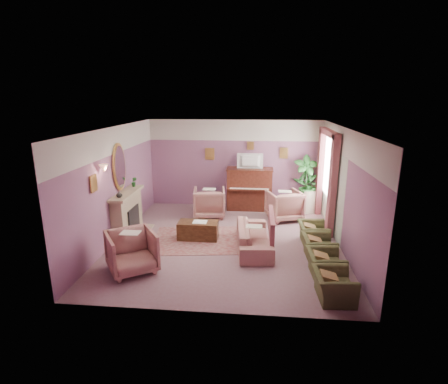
# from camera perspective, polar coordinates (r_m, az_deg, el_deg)

# --- Properties ---
(floor) EXTENTS (5.50, 6.00, 0.01)m
(floor) POSITION_cam_1_polar(r_m,az_deg,el_deg) (8.82, 0.35, -8.03)
(floor) COLOR #835F68
(floor) RESTS_ON ground
(ceiling) EXTENTS (5.50, 6.00, 0.01)m
(ceiling) POSITION_cam_1_polar(r_m,az_deg,el_deg) (8.13, 0.38, 10.42)
(ceiling) COLOR beige
(ceiling) RESTS_ON wall_back
(wall_back) EXTENTS (5.50, 0.02, 2.80)m
(wall_back) POSITION_cam_1_polar(r_m,az_deg,el_deg) (11.28, 1.75, 4.61)
(wall_back) COLOR #6C4771
(wall_back) RESTS_ON floor
(wall_front) EXTENTS (5.50, 0.02, 2.80)m
(wall_front) POSITION_cam_1_polar(r_m,az_deg,el_deg) (5.53, -2.46, -6.95)
(wall_front) COLOR #6C4771
(wall_front) RESTS_ON floor
(wall_left) EXTENTS (0.02, 6.00, 2.80)m
(wall_left) POSITION_cam_1_polar(r_m,az_deg,el_deg) (9.03, -17.30, 1.20)
(wall_left) COLOR #6C4771
(wall_left) RESTS_ON floor
(wall_right) EXTENTS (0.02, 6.00, 2.80)m
(wall_right) POSITION_cam_1_polar(r_m,az_deg,el_deg) (8.57, 19.00, 0.33)
(wall_right) COLOR #6C4771
(wall_right) RESTS_ON floor
(picture_rail_band) EXTENTS (5.50, 0.01, 0.65)m
(picture_rail_band) POSITION_cam_1_polar(r_m,az_deg,el_deg) (11.12, 1.79, 10.05)
(picture_rail_band) COLOR beige
(picture_rail_band) RESTS_ON wall_back
(stripe_panel) EXTENTS (0.01, 3.00, 2.15)m
(stripe_panel) POSITION_cam_1_polar(r_m,az_deg,el_deg) (9.88, 17.08, 0.45)
(stripe_panel) COLOR beige
(stripe_panel) RESTS_ON wall_right
(fireplace_surround) EXTENTS (0.30, 1.40, 1.10)m
(fireplace_surround) POSITION_cam_1_polar(r_m,az_deg,el_deg) (9.38, -15.52, -3.56)
(fireplace_surround) COLOR tan
(fireplace_surround) RESTS_ON floor
(fireplace_inset) EXTENTS (0.18, 0.72, 0.68)m
(fireplace_inset) POSITION_cam_1_polar(r_m,az_deg,el_deg) (9.39, -14.89, -4.46)
(fireplace_inset) COLOR black
(fireplace_inset) RESTS_ON floor
(fire_ember) EXTENTS (0.06, 0.54, 0.10)m
(fire_ember) POSITION_cam_1_polar(r_m,az_deg,el_deg) (9.44, -14.58, -5.50)
(fire_ember) COLOR #FF611B
(fire_ember) RESTS_ON floor
(mantel_shelf) EXTENTS (0.40, 1.55, 0.07)m
(mantel_shelf) POSITION_cam_1_polar(r_m,az_deg,el_deg) (9.20, -15.60, -0.21)
(mantel_shelf) COLOR tan
(mantel_shelf) RESTS_ON fireplace_surround
(hearth) EXTENTS (0.55, 1.50, 0.02)m
(hearth) POSITION_cam_1_polar(r_m,az_deg,el_deg) (9.49, -14.16, -6.70)
(hearth) COLOR tan
(hearth) RESTS_ON floor
(mirror_frame) EXTENTS (0.04, 0.72, 1.20)m
(mirror_frame) POSITION_cam_1_polar(r_m,az_deg,el_deg) (9.11, -16.73, 3.94)
(mirror_frame) COLOR gold
(mirror_frame) RESTS_ON wall_left
(mirror_glass) EXTENTS (0.01, 0.60, 1.06)m
(mirror_glass) POSITION_cam_1_polar(r_m,az_deg,el_deg) (9.10, -16.58, 3.94)
(mirror_glass) COLOR silver
(mirror_glass) RESTS_ON wall_left
(sconce_shade) EXTENTS (0.20, 0.20, 0.16)m
(sconce_shade) POSITION_cam_1_polar(r_m,az_deg,el_deg) (8.10, -19.04, 3.69)
(sconce_shade) COLOR #EC9D76
(sconce_shade) RESTS_ON wall_left
(piano) EXTENTS (1.40, 0.60, 1.30)m
(piano) POSITION_cam_1_polar(r_m,az_deg,el_deg) (11.12, 4.18, 0.45)
(piano) COLOR #451C13
(piano) RESTS_ON floor
(piano_keyshelf) EXTENTS (1.30, 0.12, 0.06)m
(piano_keyshelf) POSITION_cam_1_polar(r_m,az_deg,el_deg) (10.76, 4.13, 0.33)
(piano_keyshelf) COLOR #451C13
(piano_keyshelf) RESTS_ON piano
(piano_keys) EXTENTS (1.20, 0.08, 0.02)m
(piano_keys) POSITION_cam_1_polar(r_m,az_deg,el_deg) (10.75, 4.14, 0.54)
(piano_keys) COLOR white
(piano_keys) RESTS_ON piano
(piano_top) EXTENTS (1.45, 0.65, 0.04)m
(piano_top) POSITION_cam_1_polar(r_m,az_deg,el_deg) (10.97, 4.24, 3.78)
(piano_top) COLOR #451C13
(piano_top) RESTS_ON piano
(television) EXTENTS (0.80, 0.12, 0.48)m
(television) POSITION_cam_1_polar(r_m,az_deg,el_deg) (10.86, 4.27, 5.23)
(television) COLOR black
(television) RESTS_ON piano
(print_back_left) EXTENTS (0.30, 0.03, 0.38)m
(print_back_left) POSITION_cam_1_polar(r_m,az_deg,el_deg) (11.27, -2.34, 6.24)
(print_back_left) COLOR gold
(print_back_left) RESTS_ON wall_back
(print_back_right) EXTENTS (0.26, 0.03, 0.34)m
(print_back_right) POSITION_cam_1_polar(r_m,az_deg,el_deg) (11.19, 9.74, 6.28)
(print_back_right) COLOR gold
(print_back_right) RESTS_ON wall_back
(print_back_mid) EXTENTS (0.22, 0.03, 0.26)m
(print_back_mid) POSITION_cam_1_polar(r_m,az_deg,el_deg) (11.13, 4.35, 7.55)
(print_back_mid) COLOR gold
(print_back_mid) RESTS_ON wall_back
(print_left_wall) EXTENTS (0.03, 0.28, 0.36)m
(print_left_wall) POSITION_cam_1_polar(r_m,az_deg,el_deg) (7.88, -20.51, 1.32)
(print_left_wall) COLOR gold
(print_left_wall) RESTS_ON wall_left
(window_blind) EXTENTS (0.03, 1.40, 1.80)m
(window_blind) POSITION_cam_1_polar(r_m,az_deg,el_deg) (9.98, 16.89, 4.29)
(window_blind) COLOR silver
(window_blind) RESTS_ON wall_right
(curtain_left) EXTENTS (0.16, 0.34, 2.60)m
(curtain_left) POSITION_cam_1_polar(r_m,az_deg,el_deg) (9.16, 17.28, 0.76)
(curtain_left) COLOR #8B444C
(curtain_left) RESTS_ON floor
(curtain_right) EXTENTS (0.16, 0.34, 2.60)m
(curtain_right) POSITION_cam_1_polar(r_m,az_deg,el_deg) (10.93, 15.41, 3.17)
(curtain_right) COLOR #8B444C
(curtain_right) RESTS_ON floor
(pelmet) EXTENTS (0.16, 2.20, 0.16)m
(pelmet) POSITION_cam_1_polar(r_m,az_deg,el_deg) (9.84, 16.82, 9.23)
(pelmet) COLOR #8B444C
(pelmet) RESTS_ON wall_right
(mantel_plant) EXTENTS (0.16, 0.16, 0.28)m
(mantel_plant) POSITION_cam_1_polar(r_m,az_deg,el_deg) (9.66, -14.47, 1.63)
(mantel_plant) COLOR #256527
(mantel_plant) RESTS_ON mantel_shelf
(mantel_vase) EXTENTS (0.16, 0.16, 0.16)m
(mantel_vase) POSITION_cam_1_polar(r_m,az_deg,el_deg) (8.73, -16.74, -0.39)
(mantel_vase) COLOR beige
(mantel_vase) RESTS_ON mantel_shelf
(area_rug) EXTENTS (2.71, 2.10, 0.01)m
(area_rug) POSITION_cam_1_polar(r_m,az_deg,el_deg) (8.90, -3.31, -7.78)
(area_rug) COLOR #8B5551
(area_rug) RESTS_ON floor
(coffee_table) EXTENTS (1.00, 0.50, 0.45)m
(coffee_table) POSITION_cam_1_polar(r_m,az_deg,el_deg) (8.91, -4.24, -6.25)
(coffee_table) COLOR #412814
(coffee_table) RESTS_ON floor
(table_paper) EXTENTS (0.35, 0.28, 0.01)m
(table_paper) POSITION_cam_1_polar(r_m,az_deg,el_deg) (8.82, -3.95, -4.88)
(table_paper) COLOR white
(table_paper) RESTS_ON coffee_table
(sofa) EXTENTS (0.64, 1.92, 0.78)m
(sofa) POSITION_cam_1_polar(r_m,az_deg,el_deg) (8.32, 4.91, -6.66)
(sofa) COLOR #AD7569
(sofa) RESTS_ON floor
(sofa_throw) EXTENTS (0.10, 1.46, 0.53)m
(sofa_throw) POSITION_cam_1_polar(r_m,az_deg,el_deg) (8.25, 7.73, -5.37)
(sofa_throw) COLOR #8B444C
(sofa_throw) RESTS_ON sofa
(floral_armchair_left) EXTENTS (0.91, 0.91, 0.95)m
(floral_armchair_left) POSITION_cam_1_polar(r_m,az_deg,el_deg) (10.45, -2.41, -1.49)
(floral_armchair_left) COLOR #AD7569
(floral_armchair_left) RESTS_ON floor
(floral_armchair_right) EXTENTS (0.91, 0.91, 0.95)m
(floral_armchair_right) POSITION_cam_1_polar(r_m,az_deg,el_deg) (10.35, 9.83, -1.88)
(floral_armchair_right) COLOR #AD7569
(floral_armchair_right) RESTS_ON floor
(floral_armchair_front) EXTENTS (0.91, 0.91, 0.95)m
(floral_armchair_front) POSITION_cam_1_polar(r_m,az_deg,el_deg) (7.46, -14.84, -9.10)
(floral_armchair_front) COLOR #AD7569
(floral_armchair_front) RESTS_ON floor
(olive_chair_a) EXTENTS (0.55, 0.79, 0.68)m
(olive_chair_a) POSITION_cam_1_polar(r_m,az_deg,el_deg) (6.66, 17.50, -13.72)
(olive_chair_a) COLOR #4B4F29
(olive_chair_a) RESTS_ON floor
(olive_chair_b) EXTENTS (0.55, 0.79, 0.68)m
(olive_chair_b) POSITION_cam_1_polar(r_m,az_deg,el_deg) (7.37, 16.22, -10.66)
(olive_chair_b) COLOR #4B4F29
(olive_chair_b) RESTS_ON floor
(olive_chair_c) EXTENTS (0.55, 0.79, 0.68)m
(olive_chair_c) POSITION_cam_1_polar(r_m,az_deg,el_deg) (8.11, 15.19, -8.14)
(olive_chair_c) COLOR #4B4F29
(olive_chair_c) RESTS_ON floor
(olive_chair_d) EXTENTS (0.55, 0.79, 0.68)m
(olive_chair_d) POSITION_cam_1_polar(r_m,az_deg,el_deg) (8.86, 14.35, -6.05)
(olive_chair_d) COLOR #4B4F29
(olive_chair_d) RESTS_ON floor
(side_table) EXTENTS (0.52, 0.52, 0.70)m
(side_table) POSITION_cam_1_polar(r_m,az_deg,el_deg) (11.23, 13.57, -1.38)
(side_table) COLOR #F0E7CC
(side_table) RESTS_ON floor
(side_plant_big) EXTENTS (0.30, 0.30, 0.34)m
(side_plant_big) POSITION_cam_1_polar(r_m,az_deg,el_deg) (11.10, 13.74, 1.19)
(side_plant_big) COLOR #256527
(side_plant_big) RESTS_ON side_table
(side_plant_small) EXTENTS (0.16, 0.16, 0.28)m
(side_plant_small) POSITION_cam_1_polar(r_m,az_deg,el_deg) (11.03, 14.42, 0.89)
(side_plant_small) COLOR #256527
(side_plant_small) RESTS_ON side_table
(palm_pot) EXTENTS (0.34, 0.34, 0.34)m
(palm_pot) POSITION_cam_1_polar(r_m,az_deg,el_deg) (11.26, 12.92, -2.25)
(palm_pot) COLOR #98372C
(palm_pot) RESTS_ON floor
(palm_plant) EXTENTS (0.76, 0.76, 1.44)m
(palm_plant) POSITION_cam_1_polar(r_m,az_deg,el_deg) (11.03, 13.19, 2.16)
(palm_plant) COLOR #256527
(palm_plant) RESTS_ON palm_pot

